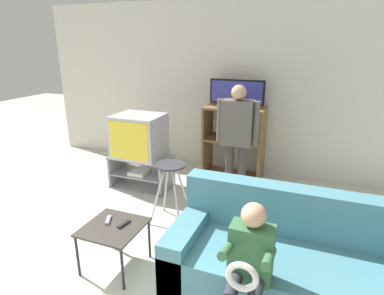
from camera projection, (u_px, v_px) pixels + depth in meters
name	position (u px, v px, depth m)	size (l,w,h in m)	color
wall_back	(227.00, 89.00, 4.94)	(6.40, 0.06, 2.60)	beige
tv_stand	(142.00, 172.00, 4.60)	(0.84, 0.47, 0.46)	#939399
television_main	(139.00, 136.00, 4.45)	(0.66, 0.56, 0.59)	#B2B2B7
media_shelf	(234.00, 142.00, 4.82)	(0.87, 0.48, 1.10)	brown
television_flat	(237.00, 94.00, 4.60)	(0.80, 0.20, 0.39)	black
folding_stool	(171.00, 176.00, 3.59)	(0.41, 0.38, 0.71)	#B7B7BC
snack_table	(113.00, 230.00, 2.88)	(0.51, 0.51, 0.43)	#38332D
remote_control_black	(124.00, 224.00, 2.89)	(0.04, 0.14, 0.02)	#232328
remote_control_white	(108.00, 220.00, 2.95)	(0.04, 0.14, 0.02)	gray
couch	(289.00, 264.00, 2.60)	(1.95, 0.85, 0.84)	teal
person_standing_adult	(237.00, 133.00, 3.99)	(0.53, 0.20, 1.51)	#3D3833
person_seated_child	(249.00, 263.00, 2.16)	(0.33, 0.43, 0.99)	#2D2D38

